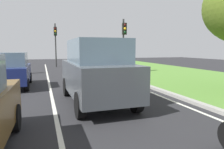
% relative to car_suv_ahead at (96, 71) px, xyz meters
% --- Properties ---
extents(ground_plane, '(60.00, 60.00, 0.00)m').
position_rel_car_suv_ahead_xyz_m(ground_plane, '(-0.80, 4.37, -1.17)').
color(ground_plane, '#262628').
extents(lane_line_center, '(0.12, 32.00, 0.01)m').
position_rel_car_suv_ahead_xyz_m(lane_line_center, '(-1.50, 4.37, -1.16)').
color(lane_line_center, silver).
rests_on(lane_line_center, ground).
extents(lane_line_right_edge, '(0.12, 32.00, 0.01)m').
position_rel_car_suv_ahead_xyz_m(lane_line_right_edge, '(2.80, 4.37, -1.16)').
color(lane_line_right_edge, silver).
rests_on(lane_line_right_edge, ground).
extents(grass_verge_right, '(9.00, 48.00, 0.06)m').
position_rel_car_suv_ahead_xyz_m(grass_verge_right, '(7.70, 4.37, -1.14)').
color(grass_verge_right, '#548433').
rests_on(grass_verge_right, ground).
extents(curb_right, '(0.24, 48.00, 0.12)m').
position_rel_car_suv_ahead_xyz_m(curb_right, '(3.30, 4.37, -1.11)').
color(curb_right, '#9E9B93').
rests_on(curb_right, ground).
extents(car_suv_ahead, '(2.02, 4.52, 2.28)m').
position_rel_car_suv_ahead_xyz_m(car_suv_ahead, '(0.00, 0.00, 0.00)').
color(car_suv_ahead, '#474C51').
rests_on(car_suv_ahead, ground).
extents(car_hatchback_far, '(1.73, 3.70, 1.78)m').
position_rel_car_suv_ahead_xyz_m(car_hatchback_far, '(-3.31, 4.33, -0.28)').
color(car_hatchback_far, navy).
rests_on(car_hatchback_far, ground).
extents(traffic_light_near_right, '(0.32, 0.50, 4.27)m').
position_rel_car_suv_ahead_xyz_m(traffic_light_near_right, '(4.35, 8.30, 1.69)').
color(traffic_light_near_right, '#2D2D2D').
rests_on(traffic_light_near_right, ground).
extents(traffic_light_far_median, '(0.32, 0.50, 4.63)m').
position_rel_car_suv_ahead_xyz_m(traffic_light_far_median, '(-0.40, 16.06, 1.90)').
color(traffic_light_far_median, '#2D2D2D').
rests_on(traffic_light_far_median, ground).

